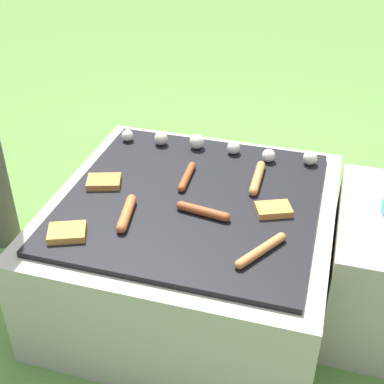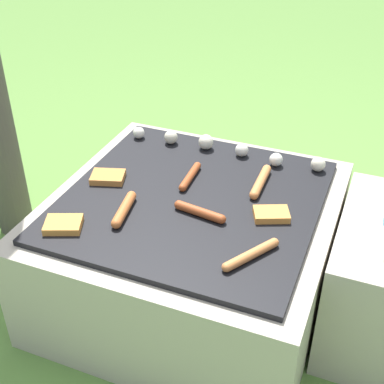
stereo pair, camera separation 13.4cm
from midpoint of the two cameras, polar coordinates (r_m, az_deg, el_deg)
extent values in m
plane|color=#567F38|center=(1.82, -2.14, -10.71)|extent=(14.00, 14.00, 0.00)
cube|color=#A89E8C|center=(1.70, -2.26, -6.29)|extent=(0.83, 0.83, 0.37)
cube|color=black|center=(1.58, -2.42, -0.94)|extent=(0.73, 0.73, 0.02)
cylinder|color=#93421E|center=(1.50, -1.37, -2.15)|extent=(0.14, 0.05, 0.03)
sphere|color=#93421E|center=(1.47, 1.04, -2.79)|extent=(0.03, 0.03, 0.03)
sphere|color=#93421E|center=(1.52, -3.70, -1.52)|extent=(0.03, 0.03, 0.03)
cylinder|color=#B7602D|center=(1.51, -9.53, -2.32)|extent=(0.05, 0.14, 0.03)
sphere|color=#B7602D|center=(1.56, -8.90, -0.85)|extent=(0.03, 0.03, 0.03)
sphere|color=#B7602D|center=(1.45, -10.20, -3.91)|extent=(0.03, 0.03, 0.03)
cylinder|color=#93421E|center=(1.65, -2.87, 1.60)|extent=(0.03, 0.14, 0.02)
sphere|color=#93421E|center=(1.71, -2.23, 2.79)|extent=(0.02, 0.02, 0.02)
sphere|color=#93421E|center=(1.60, -3.55, 0.32)|extent=(0.02, 0.02, 0.02)
cylinder|color=#C6753D|center=(1.65, 4.69, 1.45)|extent=(0.03, 0.16, 0.03)
sphere|color=#C6753D|center=(1.58, 4.16, -0.02)|extent=(0.03, 0.03, 0.03)
sphere|color=#C6753D|center=(1.71, 5.18, 2.81)|extent=(0.03, 0.03, 0.03)
cylinder|color=#C6753D|center=(1.37, 4.60, -6.31)|extent=(0.10, 0.15, 0.02)
sphere|color=#C6753D|center=(1.42, 6.85, -4.88)|extent=(0.02, 0.02, 0.02)
sphere|color=#C6753D|center=(1.32, 2.18, -7.83)|extent=(0.02, 0.02, 0.02)
cube|color=#B27033|center=(1.66, -11.67, 1.02)|extent=(0.12, 0.10, 0.02)
cube|color=#D18438|center=(1.52, 6.20, -1.94)|extent=(0.12, 0.10, 0.02)
cube|color=#D18438|center=(1.48, -15.74, -4.26)|extent=(0.12, 0.11, 0.02)
sphere|color=silver|center=(1.89, -8.92, 5.93)|extent=(0.04, 0.04, 0.04)
sphere|color=beige|center=(1.85, -5.41, 5.66)|extent=(0.05, 0.05, 0.05)
sphere|color=beige|center=(1.82, -1.58, 5.35)|extent=(0.05, 0.05, 0.05)
sphere|color=silver|center=(1.79, 2.33, 4.69)|extent=(0.04, 0.04, 0.04)
sphere|color=silver|center=(1.75, 6.03, 3.84)|extent=(0.04, 0.04, 0.04)
sphere|color=beige|center=(1.76, 10.38, 3.55)|extent=(0.05, 0.05, 0.05)
camera|label=1|loc=(0.07, -92.44, -1.62)|focal=50.00mm
camera|label=2|loc=(0.07, 87.56, 1.62)|focal=50.00mm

